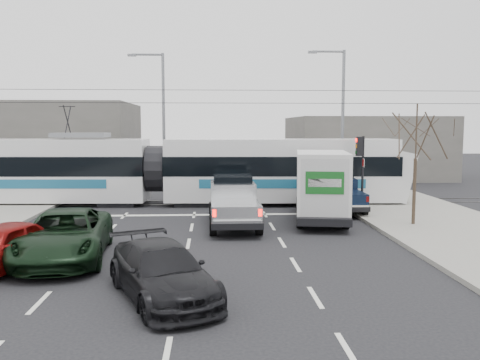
{
  "coord_description": "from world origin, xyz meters",
  "views": [
    {
      "loc": [
        -0.85,
        -18.06,
        4.21
      ],
      "look_at": [
        0.44,
        4.8,
        1.8
      ],
      "focal_mm": 38.0,
      "sensor_mm": 36.0,
      "label": 1
    }
  ],
  "objects": [
    {
      "name": "tram",
      "position": [
        -3.89,
        9.51,
        1.87
      ],
      "size": [
        25.97,
        3.85,
        5.28
      ],
      "rotation": [
        0.0,
        0.0,
        -0.05
      ],
      "color": "silver",
      "rests_on": "ground"
    },
    {
      "name": "street_lamp_far",
      "position": [
        -4.19,
        16.0,
        5.11
      ],
      "size": [
        2.38,
        0.25,
        9.0
      ],
      "color": "slate",
      "rests_on": "ground"
    },
    {
      "name": "street_lamp_near",
      "position": [
        7.31,
        14.0,
        5.11
      ],
      "size": [
        2.38,
        0.25,
        9.0
      ],
      "color": "slate",
      "rests_on": "ground"
    },
    {
      "name": "building_right",
      "position": [
        12.0,
        24.0,
        2.5
      ],
      "size": [
        12.0,
        10.0,
        5.0
      ],
      "primitive_type": "cube",
      "color": "slate",
      "rests_on": "ground"
    },
    {
      "name": "navy_pickup",
      "position": [
        5.5,
        6.7,
        0.94
      ],
      "size": [
        1.82,
        4.55,
        1.9
      ],
      "rotation": [
        0.0,
        0.0,
        -0.01
      ],
      "color": "black",
      "rests_on": "ground"
    },
    {
      "name": "rails",
      "position": [
        0.0,
        10.0,
        0.01
      ],
      "size": [
        60.0,
        1.6,
        0.03
      ],
      "primitive_type": "cube",
      "color": "#33302D",
      "rests_on": "ground"
    },
    {
      "name": "bare_tree",
      "position": [
        7.6,
        2.5,
        3.79
      ],
      "size": [
        2.4,
        2.4,
        5.0
      ],
      "color": "#47382B",
      "rests_on": "ground"
    },
    {
      "name": "traffic_signal",
      "position": [
        6.47,
        6.5,
        2.74
      ],
      "size": [
        0.44,
        0.44,
        3.6
      ],
      "color": "black",
      "rests_on": "ground"
    },
    {
      "name": "silver_pickup",
      "position": [
        0.07,
        3.5,
        1.03
      ],
      "size": [
        2.1,
        5.71,
        2.06
      ],
      "rotation": [
        0.0,
        0.0,
        0.01
      ],
      "color": "black",
      "rests_on": "ground"
    },
    {
      "name": "catenary",
      "position": [
        0.0,
        10.0,
        3.88
      ],
      "size": [
        60.0,
        0.2,
        7.0
      ],
      "color": "black",
      "rests_on": "ground"
    },
    {
      "name": "box_truck",
      "position": [
        4.02,
        4.11,
        1.54
      ],
      "size": [
        3.13,
        6.51,
        3.12
      ],
      "rotation": [
        0.0,
        0.0,
        -0.16
      ],
      "color": "black",
      "rests_on": "ground"
    },
    {
      "name": "building_left",
      "position": [
        -14.0,
        22.0,
        3.0
      ],
      "size": [
        14.0,
        10.0,
        6.0
      ],
      "primitive_type": "cube",
      "color": "slate",
      "rests_on": "ground"
    },
    {
      "name": "sidewalk_right",
      "position": [
        9.0,
        0.0,
        0.07
      ],
      "size": [
        6.0,
        60.0,
        0.15
      ],
      "primitive_type": "cube",
      "color": "gray",
      "rests_on": "ground"
    },
    {
      "name": "dark_car",
      "position": [
        -2.08,
        -5.84,
        0.67
      ],
      "size": [
        3.53,
        4.98,
        1.34
      ],
      "primitive_type": "imported",
      "rotation": [
        0.0,
        0.0,
        0.4
      ],
      "color": "black",
      "rests_on": "ground"
    },
    {
      "name": "ground",
      "position": [
        0.0,
        0.0,
        0.0
      ],
      "size": [
        120.0,
        120.0,
        0.0
      ],
      "primitive_type": "plane",
      "color": "black",
      "rests_on": "ground"
    },
    {
      "name": "green_car",
      "position": [
        -5.52,
        -1.98,
        0.78
      ],
      "size": [
        3.14,
        5.84,
        1.56
      ],
      "primitive_type": "imported",
      "rotation": [
        0.0,
        0.0,
        0.1
      ],
      "color": "black",
      "rests_on": "ground"
    }
  ]
}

